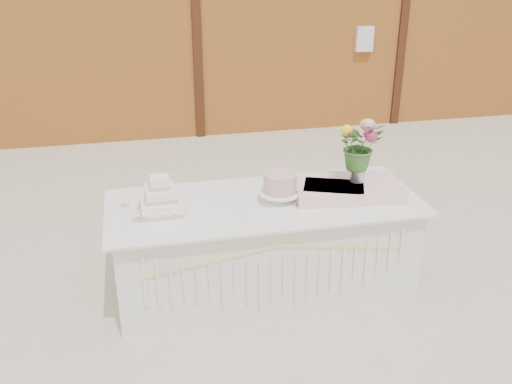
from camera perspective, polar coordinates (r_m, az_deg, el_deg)
The scene contains 9 objects.
ground at distance 4.75m, azimuth 0.79°, elevation -9.42°, with size 80.00×80.00×0.00m, color beige.
barn at distance 9.93m, azimuth -7.54°, elevation 18.40°, with size 12.60×4.60×3.30m.
cake_table at distance 4.54m, azimuth 0.83°, elevation -5.37°, with size 2.40×1.00×0.77m.
wedding_cake at distance 4.23m, azimuth -9.50°, elevation -0.79°, with size 0.31×0.31×0.28m.
pink_cake_stand at distance 4.32m, azimuth 2.41°, elevation 0.60°, with size 0.32×0.32×0.23m.
satin_runner at distance 4.53m, azimuth 9.04°, elevation 0.38°, with size 0.83×0.48×0.10m, color beige.
flower_vase at distance 4.51m, azimuth 10.12°, elevation 1.98°, with size 0.11×0.11×0.15m, color #BCBBC0.
bouquet at distance 4.42m, azimuth 10.37°, elevation 5.20°, with size 0.35×0.30×0.38m, color #396B2A.
loose_flowers at distance 4.29m, azimuth -12.36°, elevation -1.92°, with size 0.15×0.36×0.02m, color pink, non-canonical shape.
Camera 1 is at (-0.92, -3.85, 2.61)m, focal length 40.00 mm.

